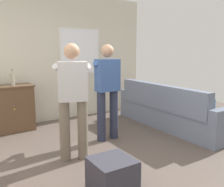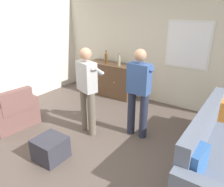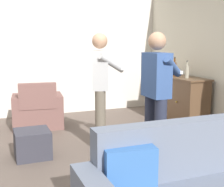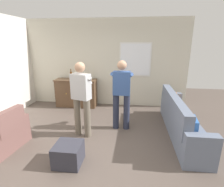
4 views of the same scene
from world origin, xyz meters
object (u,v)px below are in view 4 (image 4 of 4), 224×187
armchair (3,135)px  bottle_wine_green (84,76)px  sideboard_cabinet (76,93)px  ottoman (68,154)px  person_standing_left (82,96)px  person_standing_right (122,92)px  couch (179,120)px  bottle_liquor_amber (71,75)px

armchair → bottle_wine_green: size_ratio=3.04×
sideboard_cabinet → ottoman: bearing=-74.8°
bottle_wine_green → person_standing_left: person_standing_left is taller
sideboard_cabinet → person_standing_right: bearing=-41.4°
couch → ottoman: couch is taller
bottle_liquor_amber → ottoman: 3.07m
couch → sideboard_cabinet: size_ratio=1.94×
couch → armchair: couch is taller
couch → person_standing_left: bearing=-170.8°
armchair → bottle_liquor_amber: bottle_liquor_amber is taller
bottle_wine_green → bottle_liquor_amber: size_ratio=0.88×
armchair → ottoman: bearing=-11.3°
couch → person_standing_right: person_standing_right is taller
ottoman → person_standing_left: bearing=91.3°
ottoman → armchair: bearing=168.7°
sideboard_cabinet → bottle_wine_green: 0.65m
armchair → person_standing_left: bearing=26.5°
armchair → bottle_liquor_amber: (0.55, 2.52, 0.76)m
person_standing_right → sideboard_cabinet: bearing=138.6°
couch → bottle_liquor_amber: (-3.08, 1.45, 0.70)m
couch → armchair: 3.79m
person_standing_left → person_standing_right: same height
couch → sideboard_cabinet: sideboard_cabinet is taller
ottoman → couch: bearing=31.9°
armchair → bottle_liquor_amber: 2.69m
bottle_liquor_amber → person_standing_right: person_standing_right is taller
person_standing_left → ottoman: bearing=-88.7°
couch → armchair: (-3.63, -1.07, -0.06)m
ottoman → person_standing_left: (-0.02, 1.00, 0.75)m
ottoman → person_standing_right: bearing=60.5°
sideboard_cabinet → ottoman: 2.97m
ottoman → bottle_liquor_amber: bearing=107.8°
person_standing_right → bottle_liquor_amber: bearing=141.6°
bottle_liquor_amber → ottoman: size_ratio=0.76×
armchair → bottle_liquor_amber: bearing=77.6°
armchair → person_standing_right: bearing=27.0°
armchair → person_standing_right: (2.27, 1.16, 0.65)m
sideboard_cabinet → armchair: bearing=-104.8°
bottle_wine_green → ottoman: size_ratio=0.67×
ottoman → person_standing_right: 1.82m
bottle_liquor_amber → person_standing_left: (0.88, -1.80, -0.11)m
person_standing_right → ottoman: bearing=-119.5°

